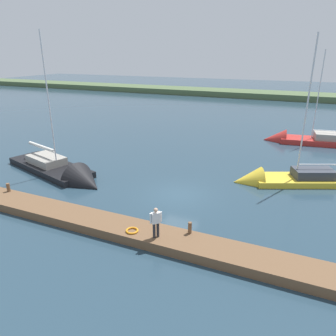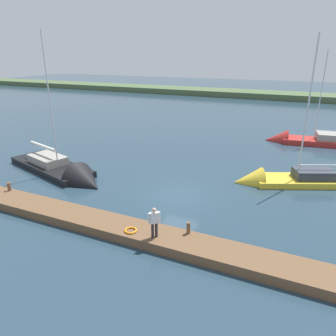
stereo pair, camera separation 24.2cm
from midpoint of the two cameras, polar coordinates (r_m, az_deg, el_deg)
name	(u,v)px [view 2 (the right image)]	position (r m, az deg, el deg)	size (l,w,h in m)	color
ground_plane	(178,195)	(21.50, 2.17, -4.90)	(200.00, 200.00, 0.00)	#263D4C
far_shoreline	(274,98)	(72.29, 18.84, 11.94)	(180.00, 8.00, 2.40)	#4C603D
dock_pier	(137,232)	(16.89, -5.30, -11.56)	(26.46, 1.89, 0.51)	brown
mooring_post_near	(188,228)	(16.15, 4.17, -10.81)	(0.19, 0.19, 0.62)	brown
mooring_post_far	(9,187)	(23.26, -26.64, -3.05)	(0.22, 0.22, 0.56)	brown
life_ring_buoy	(131,230)	(16.51, -6.36, -11.18)	(0.66, 0.66, 0.10)	orange
sailboat_behind_pier	(305,142)	(36.76, 23.81, 4.35)	(10.01, 3.74, 10.66)	#B22823
sailboat_far_left	(285,181)	(24.88, 20.67, -2.29)	(9.38, 5.77, 11.46)	gold
sailboat_far_right	(66,174)	(25.90, -17.79, -1.04)	(10.85, 5.66, 11.99)	black
person_on_dock	(154,221)	(15.53, -2.05, -9.53)	(0.48, 0.46, 1.61)	#28282D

